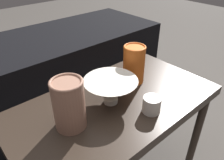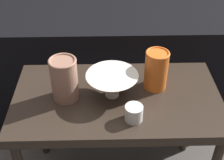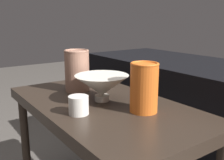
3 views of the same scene
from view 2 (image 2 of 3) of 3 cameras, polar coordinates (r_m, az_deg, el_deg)
table at (r=1.25m, az=0.89°, el=-5.10°), size 0.81×0.44×0.54m
couch_backdrop at (r=1.80m, az=0.16°, el=3.31°), size 1.34×0.50×0.62m
bowl at (r=1.18m, az=0.02°, el=-0.58°), size 0.20×0.20×0.10m
vase_textured_left at (r=1.17m, az=-8.72°, el=0.30°), size 0.10×0.10×0.17m
vase_colorful_right at (r=1.22m, az=8.08°, el=1.91°), size 0.09×0.09×0.16m
cup at (r=1.10m, az=4.01°, el=-6.06°), size 0.06×0.06×0.06m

